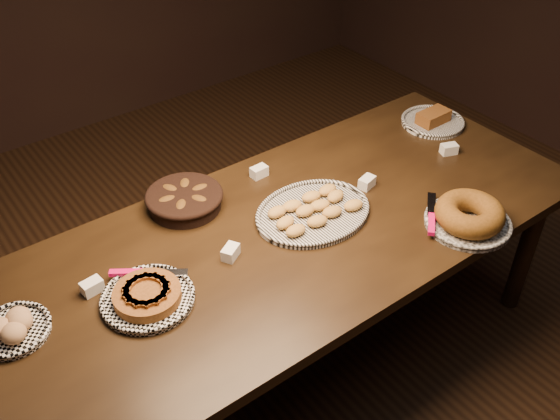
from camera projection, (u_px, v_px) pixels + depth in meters
ground at (289, 358)px, 2.80m from camera, size 5.00×5.00×0.00m
buffet_table at (290, 245)px, 2.38m from camera, size 2.40×1.00×0.75m
apple_tart_plate at (147, 296)px, 2.04m from camera, size 0.33×0.33×0.06m
madeleine_platter at (313, 211)px, 2.40m from camera, size 0.47×0.38×0.05m
bundt_cake_plate at (469, 216)px, 2.34m from camera, size 0.35×0.38×0.10m
croissant_basket at (184, 199)px, 2.42m from camera, size 0.30×0.30×0.08m
bread_roll_plate at (13, 328)px, 1.92m from camera, size 0.24×0.24×0.07m
loaf_plate at (433, 120)px, 2.95m from camera, size 0.30×0.30×0.07m
tent_cards at (291, 203)px, 2.44m from camera, size 1.69×0.42×0.04m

